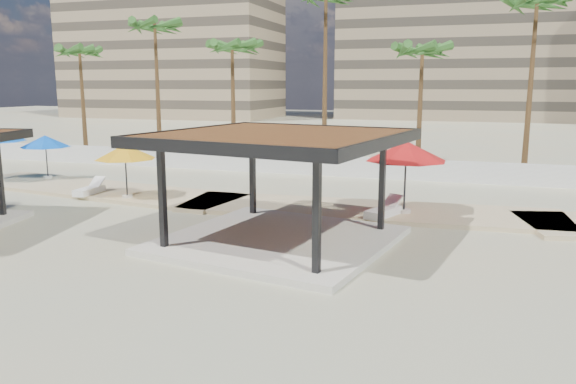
% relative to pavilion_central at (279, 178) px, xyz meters
% --- Properties ---
extents(ground, '(200.00, 200.00, 0.00)m').
position_rel_pavilion_central_xyz_m(ground, '(-0.05, -1.41, -2.27)').
color(ground, tan).
rests_on(ground, ground).
extents(promenade, '(44.45, 7.97, 0.24)m').
position_rel_pavilion_central_xyz_m(promenade, '(1.95, 6.25, -2.21)').
color(promenade, '#C6B284').
rests_on(promenade, ground).
extents(boundary_wall, '(56.00, 0.30, 1.20)m').
position_rel_pavilion_central_xyz_m(boundary_wall, '(-0.05, 14.59, -1.67)').
color(boundary_wall, silver).
rests_on(boundary_wall, ground).
extents(building_west, '(34.00, 16.00, 32.40)m').
position_rel_pavilion_central_xyz_m(building_west, '(-42.05, 66.59, 12.99)').
color(building_west, '#937F60').
rests_on(building_west, ground).
extents(building_mid, '(38.00, 16.00, 30.40)m').
position_rel_pavilion_central_xyz_m(building_mid, '(3.95, 76.59, 12.00)').
color(building_mid, '#847259').
rests_on(building_mid, ground).
extents(pavilion_central, '(8.67, 8.67, 3.81)m').
position_rel_pavilion_central_xyz_m(pavilion_central, '(0.00, 0.00, 0.00)').
color(pavilion_central, beige).
rests_on(pavilion_central, ground).
extents(umbrella_b, '(2.84, 2.84, 2.48)m').
position_rel_pavilion_central_xyz_m(umbrella_b, '(-9.02, 4.39, 0.03)').
color(umbrella_b, beige).
rests_on(umbrella_b, promenade).
extents(umbrella_c, '(4.29, 4.29, 2.94)m').
position_rel_pavilion_central_xyz_m(umbrella_c, '(3.58, 5.31, 0.43)').
color(umbrella_c, beige).
rests_on(umbrella_c, promenade).
extents(umbrella_f, '(3.18, 3.18, 2.39)m').
position_rel_pavilion_central_xyz_m(umbrella_f, '(-16.53, 7.77, -0.04)').
color(umbrella_f, beige).
rests_on(umbrella_f, promenade).
extents(lounger_a, '(0.70, 1.92, 0.72)m').
position_rel_pavilion_central_xyz_m(lounger_a, '(-11.30, 4.64, -1.92)').
color(lounger_a, white).
rests_on(lounger_a, promenade).
extents(lounger_b, '(1.33, 2.08, 0.75)m').
position_rel_pavilion_central_xyz_m(lounger_b, '(2.89, 4.43, -1.91)').
color(lounger_b, white).
rests_on(lounger_b, promenade).
extents(palm_a, '(3.00, 3.00, 8.51)m').
position_rel_pavilion_central_xyz_m(palm_a, '(-21.05, 16.89, 5.12)').
color(palm_a, brown).
rests_on(palm_a, ground).
extents(palm_b, '(3.00, 3.00, 10.10)m').
position_rel_pavilion_central_xyz_m(palm_b, '(-15.05, 17.29, 6.61)').
color(palm_b, brown).
rests_on(palm_b, ground).
extents(palm_c, '(3.00, 3.00, 8.55)m').
position_rel_pavilion_central_xyz_m(palm_c, '(-9.05, 16.69, 5.16)').
color(palm_c, brown).
rests_on(palm_c, ground).
extents(palm_d, '(3.00, 3.00, 11.52)m').
position_rel_pavilion_central_xyz_m(palm_d, '(-3.05, 17.49, 7.93)').
color(palm_d, brown).
rests_on(palm_d, ground).
extents(palm_e, '(3.00, 3.00, 8.15)m').
position_rel_pavilion_central_xyz_m(palm_e, '(2.95, 16.99, 4.78)').
color(palm_e, brown).
rests_on(palm_e, ground).
extents(palm_f, '(3.00, 3.00, 10.58)m').
position_rel_pavilion_central_xyz_m(palm_f, '(8.95, 17.19, 7.06)').
color(palm_f, brown).
rests_on(palm_f, ground).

